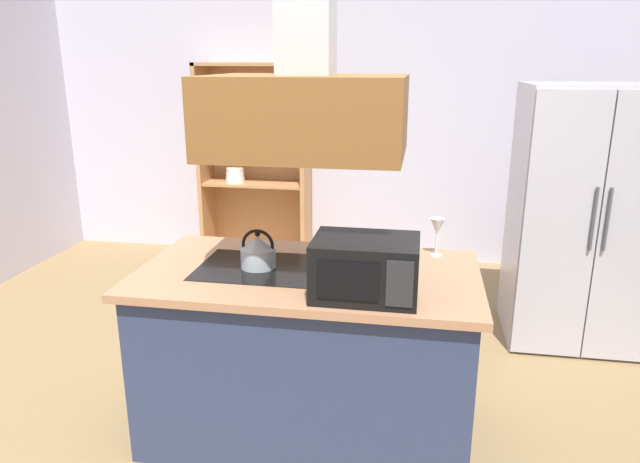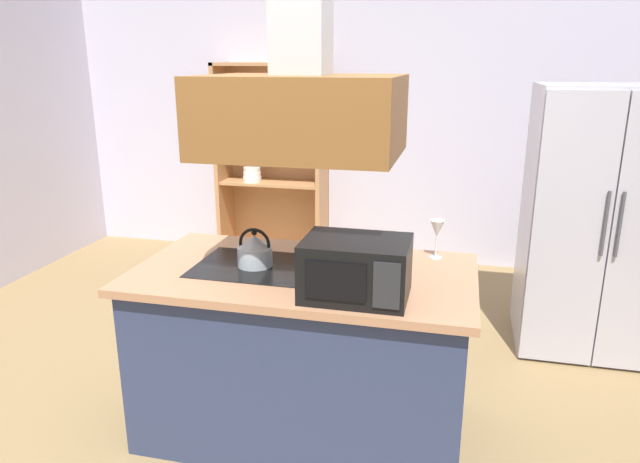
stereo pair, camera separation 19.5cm
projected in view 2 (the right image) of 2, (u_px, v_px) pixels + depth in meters
name	position (u px, v px, depth m)	size (l,w,h in m)	color
ground_plane	(276.00, 427.00, 3.13)	(7.80, 7.80, 0.00)	olive
wall_back	(369.00, 120.00, 5.54)	(6.00, 0.12, 2.70)	silver
kitchen_island	(304.00, 351.00, 3.01)	(1.69, 0.94, 0.90)	navy
range_hood	(302.00, 91.00, 2.64)	(0.90, 0.70, 1.22)	brown
refrigerator	(597.00, 222.00, 3.83)	(0.90, 0.78, 1.76)	#B5B1C0
dish_cabinet	(273.00, 173.00, 5.69)	(1.04, 0.40, 1.88)	tan
kettle	(255.00, 250.00, 2.92)	(0.18, 0.18, 0.20)	#AFBBC1
cutting_board	(354.00, 266.00, 2.91)	(0.34, 0.24, 0.02)	#B0844C
microwave	(356.00, 268.00, 2.53)	(0.46, 0.35, 0.26)	black
wine_glass_on_counter	(437.00, 230.00, 3.02)	(0.08, 0.08, 0.21)	silver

